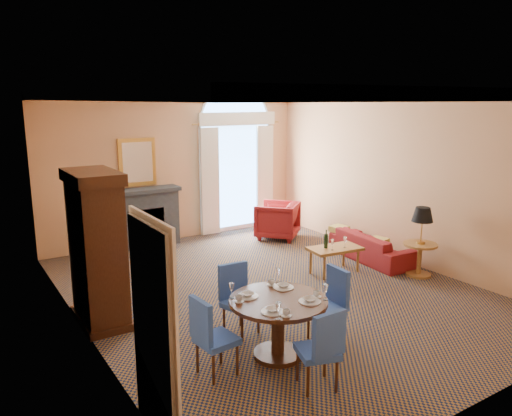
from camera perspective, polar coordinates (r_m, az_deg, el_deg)
ground at (r=8.39m, az=1.87°, el=-9.33°), size 7.50×7.50×0.00m
room_envelope at (r=8.36m, az=-0.77°, el=8.32°), size 6.04×7.52×3.45m
armoire at (r=7.25m, az=-17.69°, el=-4.73°), size 0.62×1.10×2.16m
dining_table at (r=6.16m, az=2.54°, el=-12.02°), size 1.19×1.19×0.95m
dining_chair_north at (r=6.81m, az=-2.16°, el=-9.77°), size 0.52×0.52×0.94m
dining_chair_south at (r=5.56m, az=7.65°, el=-15.26°), size 0.53×0.53×0.94m
dining_chair_east at (r=6.72m, az=8.68°, el=-10.21°), size 0.50×0.50×0.94m
dining_chair_west at (r=5.80m, az=-5.36°, el=-13.96°), size 0.47×0.46×0.94m
sofa at (r=10.07m, az=13.10°, el=-4.29°), size 0.88×1.91×0.54m
armchair at (r=11.29m, az=2.45°, el=-1.41°), size 1.26×1.26×0.82m
coffee_table at (r=9.14m, az=8.97°, el=-4.69°), size 1.00×0.63×0.82m
side_table at (r=9.26m, az=18.36°, el=-2.74°), size 0.60×0.60×1.23m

